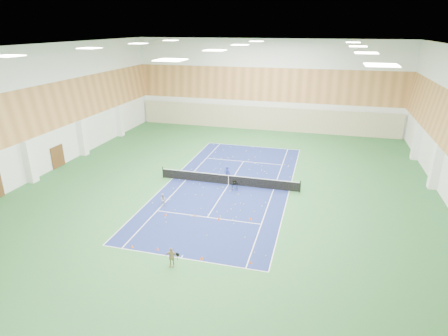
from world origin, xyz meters
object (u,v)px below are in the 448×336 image
object	(u,v)px
coach	(227,174)
child_apron	(171,257)
ball_cart	(235,186)
child_court	(163,200)
tennis_net	(228,179)

from	to	relation	value
coach	child_apron	distance (m)	13.38
child_apron	ball_cart	world-z (taller)	child_apron
coach	ball_cart	size ratio (longest dim) A/B	1.87
coach	child_court	world-z (taller)	coach
coach	tennis_net	bearing A→B (deg)	122.97
child_court	child_apron	world-z (taller)	child_apron
tennis_net	child_apron	xyz separation A→B (m)	(-0.24, -12.78, 0.08)
child_apron	ball_cart	bearing A→B (deg)	75.43
coach	ball_cart	bearing A→B (deg)	131.37
tennis_net	child_court	size ratio (longest dim) A/B	12.06
tennis_net	ball_cart	distance (m)	1.31
child_court	ball_cart	world-z (taller)	child_court
child_court	tennis_net	bearing A→B (deg)	15.97
child_court	coach	bearing A→B (deg)	20.76
tennis_net	child_court	world-z (taller)	tennis_net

